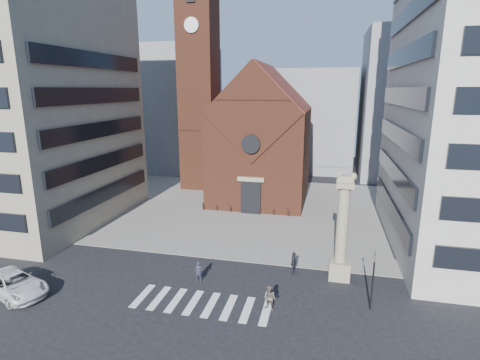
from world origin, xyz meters
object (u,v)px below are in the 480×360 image
(traffic_light, at_px, (373,279))
(pedestrian_1, at_px, (270,298))
(white_car, at_px, (14,284))
(lion_column, at_px, (342,237))
(pedestrian_0, at_px, (199,272))
(pedestrian_2, at_px, (294,263))
(scooter_0, at_px, (203,205))

(traffic_light, distance_m, pedestrian_1, 7.05)
(white_car, bearing_deg, pedestrian_1, -64.10)
(lion_column, relative_size, white_car, 1.49)
(pedestrian_0, bearing_deg, lion_column, 11.46)
(pedestrian_2, distance_m, scooter_0, 19.30)
(lion_column, distance_m, white_car, 24.69)
(lion_column, distance_m, pedestrian_2, 4.40)
(traffic_light, bearing_deg, pedestrian_2, 145.64)
(white_car, height_order, pedestrian_0, pedestrian_0)
(white_car, relative_size, pedestrian_0, 3.50)
(pedestrian_2, xyz_separation_m, scooter_0, (-12.59, 14.63, -0.41))
(traffic_light, bearing_deg, lion_column, 116.46)
(white_car, bearing_deg, scooter_0, 1.66)
(pedestrian_1, distance_m, pedestrian_2, 5.65)
(traffic_light, height_order, scooter_0, traffic_light)
(pedestrian_0, distance_m, pedestrian_2, 7.67)
(pedestrian_0, bearing_deg, traffic_light, -8.71)
(lion_column, height_order, pedestrian_0, lion_column)
(pedestrian_2, bearing_deg, traffic_light, -130.99)
(lion_column, bearing_deg, pedestrian_1, -129.51)
(lion_column, xyz_separation_m, pedestrian_1, (-4.71, -5.71, -2.55))
(white_car, bearing_deg, pedestrian_2, -49.36)
(pedestrian_2, bearing_deg, pedestrian_0, 105.41)
(lion_column, relative_size, pedestrian_1, 4.80)
(traffic_light, xyz_separation_m, white_car, (-25.24, -3.90, -1.48))
(scooter_0, bearing_deg, pedestrian_2, -67.26)
(traffic_light, relative_size, pedestrian_0, 2.59)
(white_car, relative_size, pedestrian_1, 3.22)
(pedestrian_0, distance_m, scooter_0, 18.35)
(lion_column, height_order, pedestrian_2, lion_column)
(pedestrian_1, height_order, pedestrian_2, pedestrian_2)
(traffic_light, xyz_separation_m, pedestrian_2, (-5.60, 3.83, -1.34))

